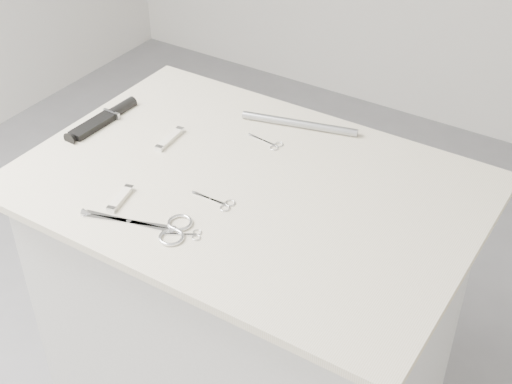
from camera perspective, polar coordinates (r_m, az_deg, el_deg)
The scene contains 10 objects.
plinth at distance 1.88m, azimuth -0.54°, elevation -10.91°, with size 0.90×0.60×0.90m, color beige.
display_board at distance 1.57m, azimuth -0.63°, elevation 0.50°, with size 1.00×0.70×0.02m, color beige.
large_shears at distance 1.45m, azimuth -7.78°, elevation -2.78°, with size 0.23×0.12×0.01m.
embroidery_scissors_a at distance 1.50m, azimuth -2.97°, elevation -0.83°, with size 0.10×0.04×0.00m.
embroidery_scissors_b at distance 1.69m, azimuth 1.10°, elevation 3.92°, with size 0.09×0.04×0.00m.
tiny_scissors at distance 1.43m, azimuth -5.53°, elevation -3.41°, with size 0.08×0.06×0.00m.
sheathed_knife at distance 1.82m, azimuth -11.87°, elevation 5.87°, with size 0.05×0.21×0.03m.
pocket_knife_a at distance 1.71m, azimuth -6.91°, elevation 4.26°, with size 0.03×0.11×0.01m.
pocket_knife_b at distance 1.53m, azimuth -10.79°, elevation -0.50°, with size 0.04×0.09×0.01m.
metal_rail at distance 1.75m, azimuth 3.48°, elevation 5.48°, with size 0.02×0.02×0.29m, color #909398.
Camera 1 is at (0.69, -1.06, 1.84)m, focal length 50.00 mm.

